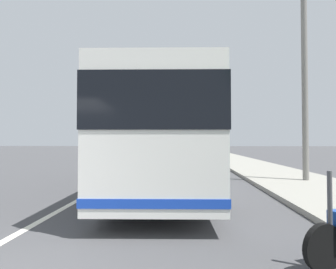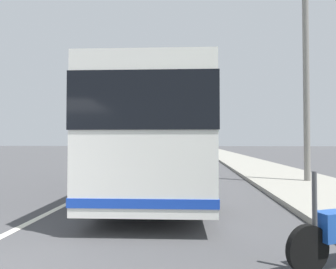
# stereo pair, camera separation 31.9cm
# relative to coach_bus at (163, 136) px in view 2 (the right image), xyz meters

# --- Properties ---
(sidewalk_curb) EXTENTS (110.00, 3.60, 0.14)m
(sidewalk_curb) POSITION_rel_coach_bus_xyz_m (2.09, -5.12, -1.78)
(sidewalk_curb) COLOR gray
(sidewalk_curb) RESTS_ON ground
(lane_divider_line) EXTENTS (110.00, 0.16, 0.01)m
(lane_divider_line) POSITION_rel_coach_bus_xyz_m (2.09, 2.22, -1.84)
(lane_divider_line) COLOR silver
(lane_divider_line) RESTS_ON ground
(coach_bus) EXTENTS (11.24, 2.97, 3.19)m
(coach_bus) POSITION_rel_coach_bus_xyz_m (0.00, 0.00, 0.00)
(coach_bus) COLOR silver
(coach_bus) RESTS_ON ground
(car_side_street) EXTENTS (4.80, 2.17, 1.48)m
(car_side_street) POSITION_rel_coach_bus_xyz_m (16.77, 5.13, -1.14)
(car_side_street) COLOR silver
(car_side_street) RESTS_ON ground
(car_far_distant) EXTENTS (3.95, 1.86, 1.38)m
(car_far_distant) POSITION_rel_coach_bus_xyz_m (22.51, 0.52, -1.19)
(car_far_distant) COLOR navy
(car_far_distant) RESTS_ON ground
(car_behind_bus) EXTENTS (4.24, 1.98, 1.48)m
(car_behind_bus) POSITION_rel_coach_bus_xyz_m (33.60, 0.36, -1.14)
(car_behind_bus) COLOR navy
(car_behind_bus) RESTS_ON ground
(car_ahead_same_lane) EXTENTS (4.19, 2.10, 1.53)m
(car_ahead_same_lane) POSITION_rel_coach_bus_xyz_m (49.07, -0.13, -1.12)
(car_ahead_same_lane) COLOR red
(car_ahead_same_lane) RESTS_ON ground
(utility_pole) EXTENTS (0.23, 0.23, 8.20)m
(utility_pole) POSITION_rel_coach_bus_xyz_m (1.16, -5.45, 2.26)
(utility_pole) COLOR slate
(utility_pole) RESTS_ON ground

